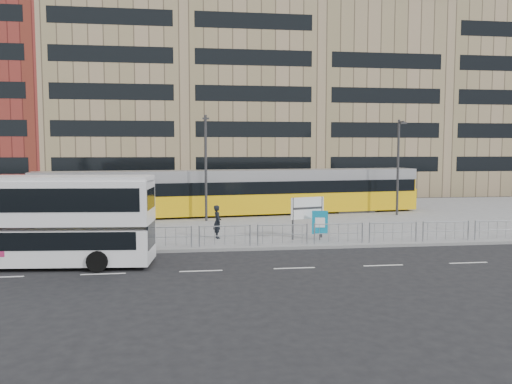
{
  "coord_description": "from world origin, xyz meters",
  "views": [
    {
      "loc": [
        -2.33,
        -24.74,
        5.06
      ],
      "look_at": [
        1.62,
        6.0,
        2.47
      ],
      "focal_mm": 35.0,
      "sensor_mm": 36.0,
      "label": 1
    }
  ],
  "objects": [
    {
      "name": "ground",
      "position": [
        0.0,
        0.0,
        0.0
      ],
      "size": [
        120.0,
        120.0,
        0.0
      ],
      "primitive_type": "plane",
      "color": "black",
      "rests_on": "ground"
    },
    {
      "name": "kerb",
      "position": [
        0.0,
        0.05,
        0.07
      ],
      "size": [
        64.0,
        0.25,
        0.17
      ],
      "primitive_type": "cube",
      "color": "gray",
      "rests_on": "ground"
    },
    {
      "name": "building_row",
      "position": [
        1.55,
        34.27,
        12.91
      ],
      "size": [
        70.4,
        18.4,
        31.2
      ],
      "color": "maroon",
      "rests_on": "ground"
    },
    {
      "name": "pedestrian_barrier",
      "position": [
        2.0,
        0.5,
        0.98
      ],
      "size": [
        32.07,
        0.07,
        1.1
      ],
      "color": "#989BA0",
      "rests_on": "plaza"
    },
    {
      "name": "lamp_post_east",
      "position": [
        13.15,
        11.29,
        4.12
      ],
      "size": [
        0.45,
        1.04,
        7.22
      ],
      "color": "#2D2D30",
      "rests_on": "plaza"
    },
    {
      "name": "tram",
      "position": [
        1.06,
        12.84,
        1.87
      ],
      "size": [
        29.24,
        6.62,
        3.43
      ],
      "rotation": [
        0.0,
        0.0,
        0.13
      ],
      "color": "#E4AE0C",
      "rests_on": "plaza"
    },
    {
      "name": "traffic_light_west",
      "position": [
        -10.33,
        1.06,
        2.12
      ],
      "size": [
        0.21,
        0.23,
        3.1
      ],
      "rotation": [
        0.0,
        0.0,
        0.24
      ],
      "color": "#2D2D30",
      "rests_on": "plaza"
    },
    {
      "name": "plaza",
      "position": [
        0.0,
        12.0,
        0.07
      ],
      "size": [
        64.0,
        24.0,
        0.15
      ],
      "primitive_type": "cube",
      "color": "slate",
      "rests_on": "ground"
    },
    {
      "name": "road_markings",
      "position": [
        1.0,
        -4.0,
        0.01
      ],
      "size": [
        62.0,
        0.12,
        0.01
      ],
      "primitive_type": "cube",
      "color": "white",
      "rests_on": "ground"
    },
    {
      "name": "lamp_post_west",
      "position": [
        -1.38,
        9.94,
        4.19
      ],
      "size": [
        0.45,
        1.04,
        7.35
      ],
      "color": "#2D2D30",
      "rests_on": "plaza"
    },
    {
      "name": "ad_panel",
      "position": [
        4.6,
        1.7,
        1.1
      ],
      "size": [
        0.86,
        0.23,
        1.62
      ],
      "rotation": [
        0.0,
        0.0,
        -0.2
      ],
      "color": "#2D2D30",
      "rests_on": "plaza"
    },
    {
      "name": "pedestrian",
      "position": [
        -0.95,
        2.96,
        1.08
      ],
      "size": [
        0.55,
        0.74,
        1.86
      ],
      "primitive_type": "imported",
      "rotation": [
        0.0,
        0.0,
        1.73
      ],
      "color": "black",
      "rests_on": "plaza"
    },
    {
      "name": "station_sign",
      "position": [
        4.01,
        2.21,
        1.76
      ],
      "size": [
        1.97,
        0.62,
        2.32
      ],
      "rotation": [
        0.0,
        0.0,
        0.27
      ],
      "color": "#2D2D30",
      "rests_on": "plaza"
    },
    {
      "name": "double_decker_bus",
      "position": [
        -9.06,
        -2.24,
        2.14
      ],
      "size": [
        10.05,
        3.14,
        3.96
      ],
      "rotation": [
        0.0,
        0.0,
        -0.08
      ],
      "color": "white",
      "rests_on": "ground"
    }
  ]
}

